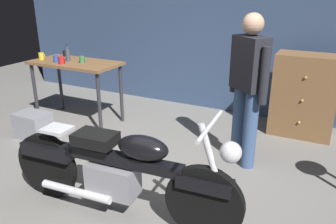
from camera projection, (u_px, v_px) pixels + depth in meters
ground_plane at (135, 198)px, 3.25m from camera, size 12.00×12.00×0.00m
back_wall at (231, 12)px, 5.05m from camera, size 8.00×0.12×3.10m
workbench at (76, 69)px, 4.85m from camera, size 1.30×0.64×0.90m
motorcycle at (119, 170)px, 2.87m from camera, size 2.19×0.60×1.00m
person_standing at (248, 85)px, 3.59m from camera, size 0.47×0.41×1.67m
wooden_dresser at (304, 96)px, 4.47m from camera, size 0.80×0.47×1.10m
storage_bin at (33, 125)px, 4.51m from camera, size 0.44×0.32×0.34m
mug_green_speckled at (82, 60)px, 4.72m from camera, size 0.10×0.07×0.09m
mug_blue_enamel at (56, 59)px, 4.77m from camera, size 0.10×0.07×0.09m
mug_black_matte at (66, 53)px, 5.17m from camera, size 0.11×0.08×0.09m
mug_red_diner at (62, 60)px, 4.65m from camera, size 0.12×0.08×0.10m
mug_yellow_tall at (42, 56)px, 4.93m from camera, size 0.11×0.08×0.10m
bottle at (68, 55)px, 4.80m from camera, size 0.06×0.06×0.24m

